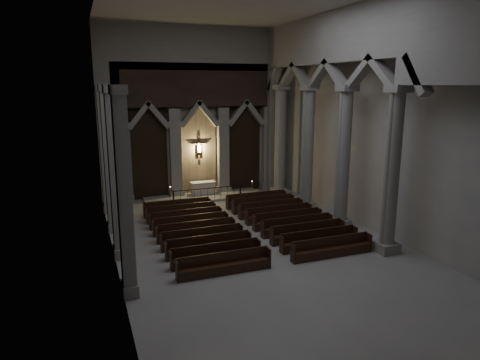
{
  "coord_description": "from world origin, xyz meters",
  "views": [
    {
      "loc": [
        -8.15,
        -18.39,
        8.01
      ],
      "look_at": [
        -0.07,
        3.0,
        2.91
      ],
      "focal_mm": 32.0,
      "sensor_mm": 36.0,
      "label": 1
    }
  ],
  "objects": [
    {
      "name": "left_pilasters",
      "position": [
        -6.75,
        3.5,
        3.91
      ],
      "size": [
        0.6,
        13.0,
        8.03
      ],
      "color": "gray",
      "rests_on": "ground"
    },
    {
      "name": "sanctuary_step",
      "position": [
        0.0,
        10.6,
        0.07
      ],
      "size": [
        8.5,
        2.6,
        0.15
      ],
      "primitive_type": "cube",
      "color": "gray",
      "rests_on": "ground"
    },
    {
      "name": "sanctuary_wall",
      "position": [
        0.0,
        11.54,
        6.62
      ],
      "size": [
        14.0,
        0.77,
        12.0
      ],
      "color": "gray",
      "rests_on": "ground"
    },
    {
      "name": "candle_stand_left",
      "position": [
        -2.71,
        9.24,
        0.37
      ],
      "size": [
        0.23,
        0.23,
        1.38
      ],
      "color": "olive",
      "rests_on": "ground"
    },
    {
      "name": "altar",
      "position": [
        0.08,
        11.12,
        0.62
      ],
      "size": [
        1.82,
        0.73,
        0.93
      ],
      "color": "beige",
      "rests_on": "sanctuary_step"
    },
    {
      "name": "candle_stand_right",
      "position": [
        3.32,
        9.49,
        0.33
      ],
      "size": [
        0.21,
        0.21,
        1.22
      ],
      "color": "olive",
      "rests_on": "ground"
    },
    {
      "name": "altar_rail",
      "position": [
        0.0,
        9.61,
        0.65
      ],
      "size": [
        4.97,
        0.09,
        0.98
      ],
      "color": "black",
      "rests_on": "ground"
    },
    {
      "name": "pews",
      "position": [
        -0.0,
        2.6,
        0.31
      ],
      "size": [
        9.63,
        9.71,
        0.94
      ],
      "color": "black",
      "rests_on": "ground"
    },
    {
      "name": "room",
      "position": [
        0.0,
        0.0,
        7.6
      ],
      "size": [
        24.0,
        24.1,
        12.0
      ],
      "color": "#9A9792",
      "rests_on": "ground"
    },
    {
      "name": "right_arcade",
      "position": [
        5.5,
        1.33,
        7.83
      ],
      "size": [
        1.0,
        24.0,
        12.0
      ],
      "color": "gray",
      "rests_on": "ground"
    },
    {
      "name": "worshipper",
      "position": [
        1.72,
        6.48,
        0.54
      ],
      "size": [
        0.43,
        0.33,
        1.08
      ],
      "primitive_type": "imported",
      "rotation": [
        0.0,
        0.0,
        0.18
      ],
      "color": "black",
      "rests_on": "ground"
    }
  ]
}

